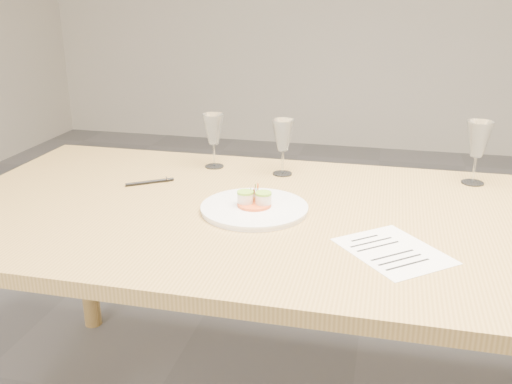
% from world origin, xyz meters
% --- Properties ---
extents(dining_table, '(2.40, 1.00, 0.75)m').
position_xyz_m(dining_table, '(0.00, 0.00, 0.68)').
color(dining_table, tan).
rests_on(dining_table, ground).
extents(dinner_plate, '(0.30, 0.30, 0.08)m').
position_xyz_m(dinner_plate, '(-0.30, -0.01, 0.76)').
color(dinner_plate, white).
rests_on(dinner_plate, dining_table).
extents(recipe_sheet, '(0.31, 0.32, 0.00)m').
position_xyz_m(recipe_sheet, '(0.08, -0.19, 0.75)').
color(recipe_sheet, white).
rests_on(recipe_sheet, dining_table).
extents(ballpoint_pen, '(0.13, 0.10, 0.01)m').
position_xyz_m(ballpoint_pen, '(-0.68, 0.14, 0.76)').
color(ballpoint_pen, black).
rests_on(ballpoint_pen, dining_table).
extents(wine_glass_0, '(0.08, 0.08, 0.19)m').
position_xyz_m(wine_glass_0, '(-0.53, 0.36, 0.88)').
color(wine_glass_0, white).
rests_on(wine_glass_0, dining_table).
extents(wine_glass_1, '(0.07, 0.07, 0.19)m').
position_xyz_m(wine_glass_1, '(-0.29, 0.33, 0.88)').
color(wine_glass_1, white).
rests_on(wine_glass_1, dining_table).
extents(wine_glass_2, '(0.08, 0.08, 0.20)m').
position_xyz_m(wine_glass_2, '(0.33, 0.38, 0.89)').
color(wine_glass_2, white).
rests_on(wine_glass_2, dining_table).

